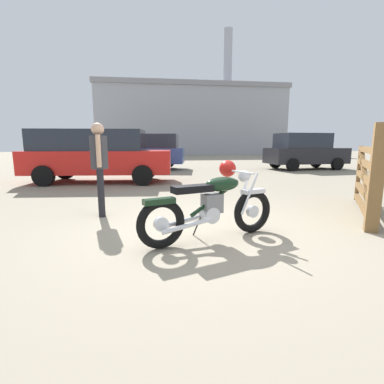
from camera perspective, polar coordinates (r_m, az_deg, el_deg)
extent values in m
plane|color=gray|center=(4.35, 3.41, -7.78)|extent=(80.00, 80.00, 0.00)
torus|color=black|center=(4.30, 12.01, -3.79)|extent=(0.63, 0.34, 0.64)
cylinder|color=silver|center=(4.30, 12.01, -3.79)|extent=(0.20, 0.14, 0.18)
torus|color=black|center=(3.58, -6.22, -6.36)|extent=(0.63, 0.34, 0.64)
cylinder|color=silver|center=(3.58, -6.22, -6.36)|extent=(0.20, 0.14, 0.18)
cube|color=silver|center=(4.24, 12.16, 0.16)|extent=(0.38, 0.26, 0.06)
cube|color=black|center=(3.51, -6.61, -1.85)|extent=(0.42, 0.27, 0.07)
cylinder|color=silver|center=(4.22, 10.18, -0.05)|extent=(0.28, 0.14, 0.58)
cylinder|color=silver|center=(4.11, 11.46, -0.37)|extent=(0.28, 0.14, 0.58)
sphere|color=silver|center=(4.10, 10.41, 3.09)|extent=(0.17, 0.17, 0.17)
cylinder|color=silver|center=(4.04, 9.54, 4.03)|extent=(0.26, 0.58, 0.03)
sphere|color=#B21914|center=(4.28, 7.14, 4.67)|extent=(0.25, 0.25, 0.25)
cylinder|color=black|center=(3.87, 4.60, -1.20)|extent=(0.72, 0.34, 0.47)
ellipsoid|color=black|center=(3.90, 6.09, 1.58)|extent=(0.56, 0.40, 0.20)
cube|color=black|center=(3.67, 0.08, 0.65)|extent=(0.58, 0.39, 0.09)
cube|color=slate|center=(3.86, 4.04, -2.25)|extent=(0.31, 0.26, 0.26)
cylinder|color=silver|center=(3.87, 3.50, -4.48)|extent=(0.28, 0.27, 0.22)
cylinder|color=silver|center=(3.80, -2.24, -5.98)|extent=(0.67, 0.32, 0.14)
cylinder|color=silver|center=(3.63, -0.88, -6.75)|extent=(0.67, 0.32, 0.14)
cylinder|color=black|center=(4.02, 0.99, -6.89)|extent=(0.11, 0.23, 0.33)
cube|color=brown|center=(4.94, 32.98, 2.25)|extent=(0.25, 0.25, 1.60)
cube|color=brown|center=(7.33, 30.41, 3.27)|extent=(0.12, 0.13, 1.20)
cube|color=brown|center=(6.22, 30.97, -2.40)|extent=(1.28, 2.11, 0.11)
cube|color=brown|center=(6.17, 31.19, -0.04)|extent=(1.28, 2.11, 0.11)
cube|color=brown|center=(6.14, 31.40, 2.35)|extent=(1.28, 2.11, 0.11)
cube|color=brown|center=(6.12, 31.62, 4.76)|extent=(1.28, 2.11, 0.11)
cube|color=brown|center=(6.11, 31.84, 7.19)|extent=(1.28, 2.11, 0.11)
cube|color=brown|center=(6.14, 31.38, 2.17)|extent=(1.18, 1.94, 1.08)
cylinder|color=black|center=(5.30, -17.77, -0.26)|extent=(0.12, 0.12, 0.86)
cylinder|color=black|center=(5.48, -17.74, 0.06)|extent=(0.12, 0.12, 0.86)
cylinder|color=#333338|center=(5.32, -18.17, 7.56)|extent=(0.30, 0.30, 0.58)
cylinder|color=tan|center=(5.13, -18.23, 7.81)|extent=(0.08, 0.08, 0.55)
cylinder|color=tan|center=(5.51, -18.14, 7.93)|extent=(0.08, 0.08, 0.55)
sphere|color=tan|center=(5.33, -18.40, 11.86)|extent=(0.22, 0.22, 0.22)
cylinder|color=black|center=(10.73, -8.83, 4.39)|extent=(0.65, 0.23, 0.64)
cylinder|color=black|center=(8.99, -9.88, 3.32)|extent=(0.65, 0.23, 0.64)
cylinder|color=black|center=(11.41, -24.04, 3.97)|extent=(0.65, 0.23, 0.64)
cylinder|color=black|center=(9.79, -27.62, 2.87)|extent=(0.65, 0.23, 0.64)
cube|color=red|center=(10.09, -17.91, 5.80)|extent=(4.76, 1.92, 0.74)
cube|color=#232833|center=(10.15, -19.79, 9.74)|extent=(3.55, 1.72, 0.68)
cylinder|color=black|center=(16.87, 23.58, 5.56)|extent=(0.62, 0.26, 0.60)
cylinder|color=black|center=(15.57, 27.10, 5.02)|extent=(0.62, 0.26, 0.60)
cylinder|color=black|center=(15.59, 16.37, 5.70)|extent=(0.62, 0.26, 0.60)
cylinder|color=black|center=(14.17, 19.54, 5.16)|extent=(0.62, 0.26, 0.60)
cube|color=black|center=(15.49, 21.83, 6.78)|extent=(4.07, 2.11, 0.76)
cube|color=#232833|center=(15.34, 21.22, 9.57)|extent=(2.57, 1.80, 0.72)
cylinder|color=black|center=(14.17, -17.73, 5.34)|extent=(0.66, 0.28, 0.64)
cylinder|color=black|center=(15.84, -15.65, 5.87)|extent=(0.66, 0.28, 0.64)
cylinder|color=black|center=(13.49, -5.55, 5.55)|extent=(0.66, 0.28, 0.64)
cylinder|color=black|center=(15.23, -4.74, 6.05)|extent=(0.66, 0.28, 0.64)
cube|color=#2D4784|center=(14.59, -11.06, 7.19)|extent=(4.87, 2.30, 0.74)
cube|color=#232833|center=(14.51, -9.97, 10.02)|extent=(3.66, 2.00, 0.68)
cube|color=#9EA0A8|center=(37.66, -0.93, 13.31)|extent=(21.27, 14.82, 7.20)
cube|color=gray|center=(38.08, -0.95, 19.10)|extent=(21.58, 15.14, 0.50)
cylinder|color=#9EA0A8|center=(39.83, 7.14, 24.25)|extent=(1.10, 1.10, 8.16)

